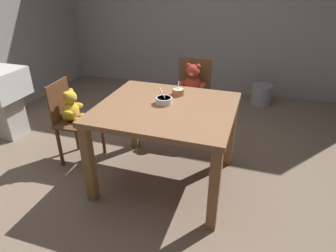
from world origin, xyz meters
The scene contains 8 objects.
ground_plane centered at (0.00, 0.00, -0.02)m, with size 5.20×5.20×0.04m.
dining_table centered at (0.00, 0.00, 0.64)m, with size 1.13×1.01×0.76m.
teddy_chair_far_center centered at (0.00, 0.91, 0.56)m, with size 0.43×0.39×0.90m.
teddy_chair_near_left centered at (-0.98, 0.05, 0.52)m, with size 0.40×0.39×0.84m.
porridge_bowl_terracotta_far_center centered at (0.02, 0.27, 0.79)m, with size 0.11×0.12×0.11m.
porridge_bowl_white_center centered at (-0.03, 0.04, 0.79)m, with size 0.14×0.14×0.13m.
sink_basin centered at (-2.05, 0.24, 0.53)m, with size 0.49×0.48×0.80m.
metal_pail centered at (0.76, 2.15, 0.15)m, with size 0.30×0.30×0.29m, color #93969B.
Camera 1 is at (0.71, -2.12, 1.75)m, focal length 31.40 mm.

